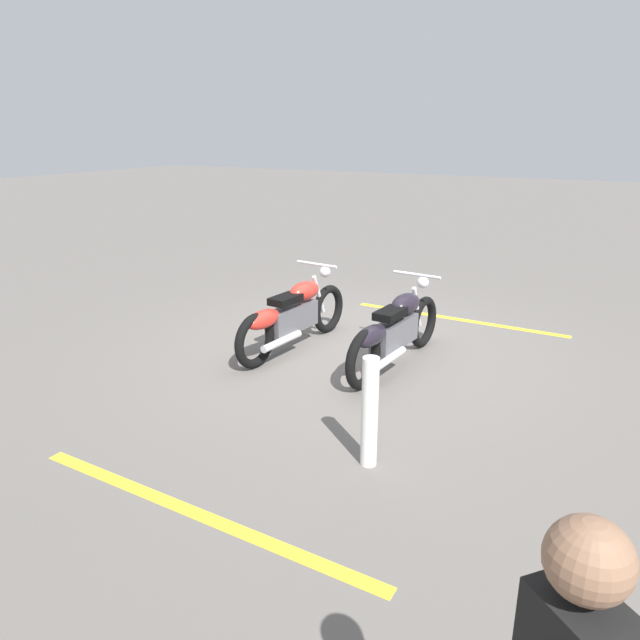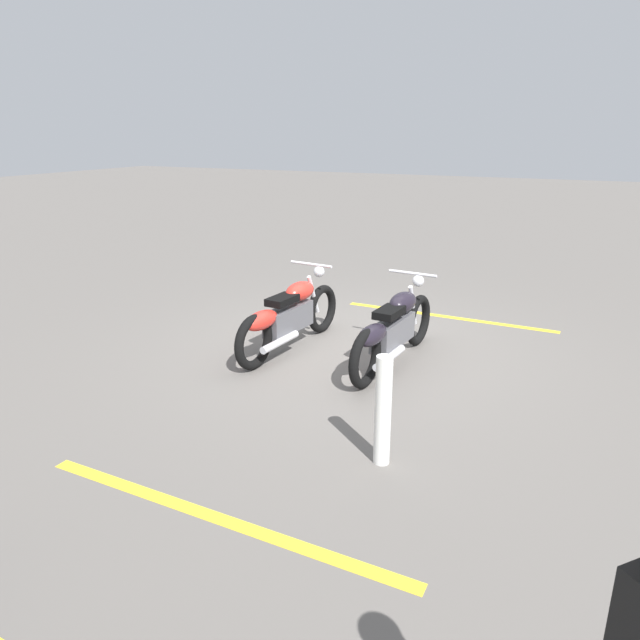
# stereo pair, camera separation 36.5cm
# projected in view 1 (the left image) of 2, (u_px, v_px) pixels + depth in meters

# --- Properties ---
(ground_plane) EXTENTS (60.00, 60.00, 0.00)m
(ground_plane) POSITION_uv_depth(u_px,v_px,m) (355.00, 347.00, 7.63)
(ground_plane) COLOR #66605B
(motorcycle_bright_foreground) EXTENTS (2.23, 0.62, 1.04)m
(motorcycle_bright_foreground) POSITION_uv_depth(u_px,v_px,m) (292.00, 315.00, 7.42)
(motorcycle_bright_foreground) COLOR black
(motorcycle_bright_foreground) RESTS_ON ground
(motorcycle_dark_foreground) EXTENTS (2.23, 0.62, 1.04)m
(motorcycle_dark_foreground) POSITION_uv_depth(u_px,v_px,m) (394.00, 330.00, 6.87)
(motorcycle_dark_foreground) COLOR black
(motorcycle_dark_foreground) RESTS_ON ground
(bollard_post) EXTENTS (0.14, 0.14, 0.97)m
(bollard_post) POSITION_uv_depth(u_px,v_px,m) (370.00, 412.00, 4.83)
(bollard_post) COLOR white
(bollard_post) RESTS_ON ground
(parking_stripe_near) EXTENTS (0.20, 3.20, 0.01)m
(parking_stripe_near) POSITION_uv_depth(u_px,v_px,m) (457.00, 319.00, 8.76)
(parking_stripe_near) COLOR yellow
(parking_stripe_near) RESTS_ON ground
(parking_stripe_mid) EXTENTS (0.20, 3.20, 0.01)m
(parking_stripe_mid) POSITION_uv_depth(u_px,v_px,m) (194.00, 512.00, 4.34)
(parking_stripe_mid) COLOR yellow
(parking_stripe_mid) RESTS_ON ground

